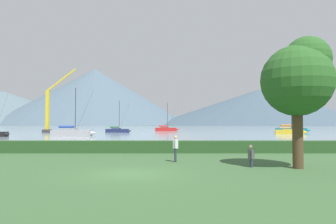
# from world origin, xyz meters

# --- Properties ---
(ground_plane) EXTENTS (1000.00, 1000.00, 0.00)m
(ground_plane) POSITION_xyz_m (0.00, 0.00, 0.00)
(ground_plane) COLOR #385B33
(harbor_water) EXTENTS (320.00, 246.00, 0.00)m
(harbor_water) POSITION_xyz_m (0.00, 137.00, 0.00)
(harbor_water) COLOR #8C9EA3
(harbor_water) RESTS_ON ground_plane
(hedge_line) EXTENTS (80.00, 1.20, 0.98)m
(hedge_line) POSITION_xyz_m (0.00, 11.00, 0.49)
(hedge_line) COLOR #284C23
(hedge_line) RESTS_ON ground_plane
(sailboat_slip_1) EXTENTS (8.53, 2.79, 9.11)m
(sailboat_slip_1) POSITION_xyz_m (-16.15, 44.17, 0.69)
(sailboat_slip_1) COLOR #9E9EA3
(sailboat_slip_1) RESTS_ON harbor_water
(sailboat_slip_2) EXTENTS (7.61, 2.89, 8.97)m
(sailboat_slip_2) POSITION_xyz_m (1.17, 84.67, 0.62)
(sailboat_slip_2) COLOR red
(sailboat_slip_2) RESTS_ON harbor_water
(sailboat_slip_3) EXTENTS (8.88, 4.42, 12.72)m
(sailboat_slip_3) POSITION_xyz_m (33.93, 67.13, 0.74)
(sailboat_slip_3) COLOR #19707A
(sailboat_slip_3) RESTS_ON harbor_water
(sailboat_slip_4) EXTENTS (6.99, 3.06, 8.36)m
(sailboat_slip_4) POSITION_xyz_m (-11.46, 68.14, 0.57)
(sailboat_slip_4) COLOR navy
(sailboat_slip_4) RESTS_ON harbor_water
(sailboat_slip_5) EXTENTS (7.01, 3.56, 10.28)m
(sailboat_slip_5) POSITION_xyz_m (29.03, 55.49, 0.59)
(sailboat_slip_5) COLOR gold
(sailboat_slip_5) RESTS_ON harbor_water
(person_seated_viewer) EXTENTS (0.36, 0.57, 1.25)m
(person_seated_viewer) POSITION_xyz_m (6.43, 2.33, 0.69)
(person_seated_viewer) COLOR #2D3347
(person_seated_viewer) RESTS_ON ground_plane
(person_standing_walker) EXTENTS (0.36, 0.57, 1.65)m
(person_standing_walker) POSITION_xyz_m (2.26, 4.71, 0.97)
(person_standing_walker) COLOR #2D3347
(person_standing_walker) RESTS_ON ground_plane
(park_tree) EXTENTS (3.88, 3.88, 7.20)m
(park_tree) POSITION_xyz_m (8.96, 1.82, 4.98)
(park_tree) COLOR #4C3823
(park_tree) RESTS_ON ground_plane
(dock_crane) EXTENTS (8.31, 2.00, 16.76)m
(dock_crane) POSITION_xyz_m (-29.33, 67.27, 5.16)
(dock_crane) COLOR #333338
(dock_crane) RESTS_ON ground_plane
(distant_hill_west_ridge) EXTENTS (265.10, 265.10, 45.06)m
(distant_hill_west_ridge) POSITION_xyz_m (-218.28, 406.24, 22.53)
(distant_hill_west_ridge) COLOR slate
(distant_hill_west_ridge) RESTS_ON ground_plane
(distant_hill_central_peak) EXTENTS (244.80, 244.80, 72.10)m
(distant_hill_central_peak) POSITION_xyz_m (-92.24, 389.93, 36.05)
(distant_hill_central_peak) COLOR #4C6070
(distant_hill_central_peak) RESTS_ON ground_plane
(distant_hill_east_ridge) EXTENTS (266.78, 266.78, 43.48)m
(distant_hill_east_ridge) POSITION_xyz_m (112.98, 370.40, 21.74)
(distant_hill_east_ridge) COLOR #425666
(distant_hill_east_ridge) RESTS_ON ground_plane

